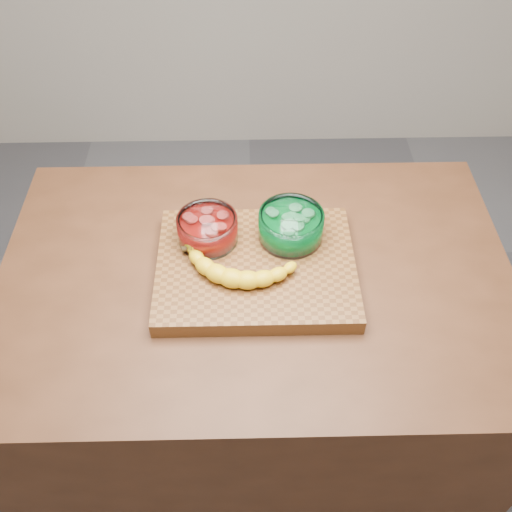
{
  "coord_description": "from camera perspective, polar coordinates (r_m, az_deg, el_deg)",
  "views": [
    {
      "loc": [
        -0.02,
        -0.86,
        1.9
      ],
      "look_at": [
        0.0,
        0.0,
        0.96
      ],
      "focal_mm": 40.0,
      "sensor_mm": 36.0,
      "label": 1
    }
  ],
  "objects": [
    {
      "name": "bowl_red",
      "position": [
        1.32,
        -4.87,
        2.71
      ],
      "size": [
        0.14,
        0.14,
        0.07
      ],
      "color": "white",
      "rests_on": "cutting_board"
    },
    {
      "name": "ground",
      "position": [
        2.09,
        -0.0,
        -18.05
      ],
      "size": [
        3.5,
        3.5,
        0.0
      ],
      "primitive_type": "plane",
      "color": "#59595D",
      "rests_on": "ground"
    },
    {
      "name": "cutting_board",
      "position": [
        1.31,
        -0.0,
        -1.18
      ],
      "size": [
        0.45,
        0.35,
        0.04
      ],
      "primitive_type": "cube",
      "color": "brown",
      "rests_on": "counter"
    },
    {
      "name": "counter",
      "position": [
        1.69,
        -0.0,
        -11.75
      ],
      "size": [
        1.2,
        0.8,
        0.9
      ],
      "primitive_type": "cube",
      "color": "#4A2916",
      "rests_on": "ground"
    },
    {
      "name": "bowl_green",
      "position": [
        1.32,
        3.51,
        3.02
      ],
      "size": [
        0.15,
        0.15,
        0.07
      ],
      "color": "white",
      "rests_on": "cutting_board"
    },
    {
      "name": "banana",
      "position": [
        1.26,
        -1.6,
        -0.7
      ],
      "size": [
        0.29,
        0.17,
        0.04
      ],
      "primitive_type": null,
      "color": "yellow",
      "rests_on": "cutting_board"
    }
  ]
}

